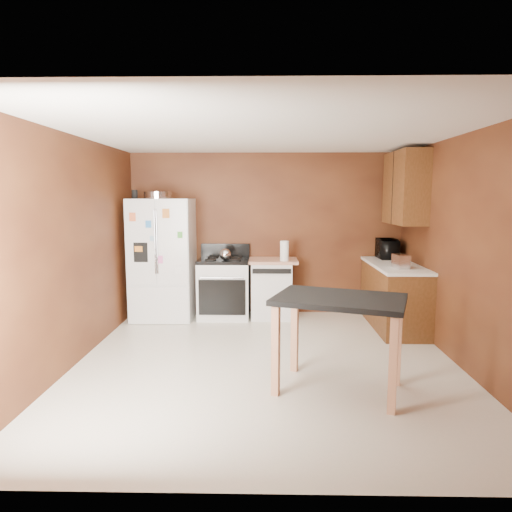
{
  "coord_description": "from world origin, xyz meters",
  "views": [
    {
      "loc": [
        -0.01,
        -4.87,
        1.85
      ],
      "look_at": [
        -0.13,
        0.85,
        1.09
      ],
      "focal_mm": 32.0,
      "sensor_mm": 36.0,
      "label": 1
    }
  ],
  "objects_px": {
    "kettle": "(225,254)",
    "island": "(339,312)",
    "pen_cup": "(135,194)",
    "microwave": "(387,249)",
    "green_canister": "(284,256)",
    "roasting_pan": "(158,195)",
    "gas_range": "(224,287)",
    "paper_towel": "(284,251)",
    "dishwasher": "(271,288)",
    "refrigerator": "(163,259)",
    "toaster": "(401,261)"
  },
  "relations": [
    {
      "from": "roasting_pan",
      "to": "pen_cup",
      "type": "xyz_separation_m",
      "value": [
        -0.32,
        -0.08,
        0.01
      ]
    },
    {
      "from": "toaster",
      "to": "dishwasher",
      "type": "bearing_deg",
      "value": 144.27
    },
    {
      "from": "kettle",
      "to": "refrigerator",
      "type": "height_order",
      "value": "refrigerator"
    },
    {
      "from": "microwave",
      "to": "gas_range",
      "type": "distance_m",
      "value": 2.55
    },
    {
      "from": "kettle",
      "to": "microwave",
      "type": "bearing_deg",
      "value": 6.44
    },
    {
      "from": "toaster",
      "to": "green_canister",
      "type": "bearing_deg",
      "value": 140.5
    },
    {
      "from": "green_canister",
      "to": "refrigerator",
      "type": "bearing_deg",
      "value": -176.37
    },
    {
      "from": "kettle",
      "to": "dishwasher",
      "type": "xyz_separation_m",
      "value": [
        0.68,
        0.18,
        -0.53
      ]
    },
    {
      "from": "microwave",
      "to": "gas_range",
      "type": "bearing_deg",
      "value": 91.93
    },
    {
      "from": "roasting_pan",
      "to": "gas_range",
      "type": "relative_size",
      "value": 0.37
    },
    {
      "from": "gas_range",
      "to": "island",
      "type": "bearing_deg",
      "value": -63.21
    },
    {
      "from": "pen_cup",
      "to": "toaster",
      "type": "xyz_separation_m",
      "value": [
        3.68,
        -0.68,
        -0.87
      ]
    },
    {
      "from": "microwave",
      "to": "island",
      "type": "distance_m",
      "value": 2.98
    },
    {
      "from": "roasting_pan",
      "to": "paper_towel",
      "type": "bearing_deg",
      "value": -1.44
    },
    {
      "from": "roasting_pan",
      "to": "island",
      "type": "xyz_separation_m",
      "value": [
        2.28,
        -2.53,
        -1.09
      ]
    },
    {
      "from": "dishwasher",
      "to": "kettle",
      "type": "bearing_deg",
      "value": -165.18
    },
    {
      "from": "paper_towel",
      "to": "green_canister",
      "type": "height_order",
      "value": "paper_towel"
    },
    {
      "from": "gas_range",
      "to": "paper_towel",
      "type": "bearing_deg",
      "value": -8.19
    },
    {
      "from": "pen_cup",
      "to": "island",
      "type": "bearing_deg",
      "value": -43.36
    },
    {
      "from": "kettle",
      "to": "microwave",
      "type": "xyz_separation_m",
      "value": [
        2.44,
        0.28,
        0.05
      ]
    },
    {
      "from": "roasting_pan",
      "to": "green_canister",
      "type": "xyz_separation_m",
      "value": [
        1.86,
        0.14,
        -0.91
      ]
    },
    {
      "from": "kettle",
      "to": "gas_range",
      "type": "distance_m",
      "value": 0.55
    },
    {
      "from": "roasting_pan",
      "to": "paper_towel",
      "type": "distance_m",
      "value": 2.03
    },
    {
      "from": "kettle",
      "to": "paper_towel",
      "type": "xyz_separation_m",
      "value": [
        0.87,
        0.03,
        0.05
      ]
    },
    {
      "from": "green_canister",
      "to": "island",
      "type": "xyz_separation_m",
      "value": [
        0.41,
        -2.67,
        -0.18
      ]
    },
    {
      "from": "green_canister",
      "to": "pen_cup",
      "type": "bearing_deg",
      "value": -174.18
    },
    {
      "from": "microwave",
      "to": "island",
      "type": "xyz_separation_m",
      "value": [
        -1.16,
        -2.74,
        -0.27
      ]
    },
    {
      "from": "pen_cup",
      "to": "microwave",
      "type": "height_order",
      "value": "pen_cup"
    },
    {
      "from": "refrigerator",
      "to": "microwave",
      "type": "bearing_deg",
      "value": 3.04
    },
    {
      "from": "pen_cup",
      "to": "microwave",
      "type": "xyz_separation_m",
      "value": [
        3.75,
        0.29,
        -0.83
      ]
    },
    {
      "from": "gas_range",
      "to": "microwave",
      "type": "bearing_deg",
      "value": 2.76
    },
    {
      "from": "pen_cup",
      "to": "gas_range",
      "type": "height_order",
      "value": "pen_cup"
    },
    {
      "from": "pen_cup",
      "to": "gas_range",
      "type": "bearing_deg",
      "value": 7.5
    },
    {
      "from": "green_canister",
      "to": "roasting_pan",
      "type": "bearing_deg",
      "value": -175.74
    },
    {
      "from": "pen_cup",
      "to": "kettle",
      "type": "height_order",
      "value": "pen_cup"
    },
    {
      "from": "green_canister",
      "to": "dishwasher",
      "type": "xyz_separation_m",
      "value": [
        -0.19,
        -0.03,
        -0.49
      ]
    },
    {
      "from": "kettle",
      "to": "island",
      "type": "distance_m",
      "value": 2.78
    },
    {
      "from": "toaster",
      "to": "microwave",
      "type": "bearing_deg",
      "value": 77.22
    },
    {
      "from": "pen_cup",
      "to": "refrigerator",
      "type": "distance_m",
      "value": 1.03
    },
    {
      "from": "roasting_pan",
      "to": "gas_range",
      "type": "bearing_deg",
      "value": 5.03
    },
    {
      "from": "green_canister",
      "to": "refrigerator",
      "type": "relative_size",
      "value": 0.06
    },
    {
      "from": "roasting_pan",
      "to": "kettle",
      "type": "relative_size",
      "value": 2.4
    },
    {
      "from": "pen_cup",
      "to": "microwave",
      "type": "bearing_deg",
      "value": 4.37
    },
    {
      "from": "paper_towel",
      "to": "microwave",
      "type": "bearing_deg",
      "value": 9.04
    },
    {
      "from": "paper_towel",
      "to": "dishwasher",
      "type": "height_order",
      "value": "paper_towel"
    },
    {
      "from": "kettle",
      "to": "island",
      "type": "xyz_separation_m",
      "value": [
        1.28,
        -2.46,
        -0.22
      ]
    },
    {
      "from": "paper_towel",
      "to": "microwave",
      "type": "xyz_separation_m",
      "value": [
        1.57,
        0.25,
        -0.0
      ]
    },
    {
      "from": "roasting_pan",
      "to": "kettle",
      "type": "bearing_deg",
      "value": -4.17
    },
    {
      "from": "refrigerator",
      "to": "dishwasher",
      "type": "bearing_deg",
      "value": 2.99
    },
    {
      "from": "dishwasher",
      "to": "green_canister",
      "type": "bearing_deg",
      "value": 9.07
    }
  ]
}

